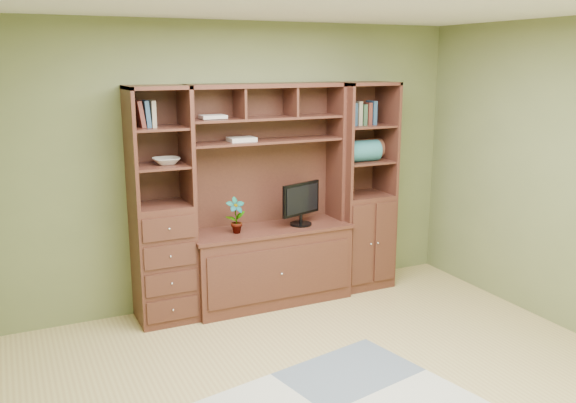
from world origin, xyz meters
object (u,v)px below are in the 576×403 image
left_tower (161,207)px  monitor (301,196)px  center_hutch (270,197)px  right_tower (363,187)px

left_tower → monitor: (1.30, -0.07, -0.01)m
center_hutch → left_tower: bearing=177.7°
left_tower → monitor: 1.30m
monitor → left_tower: bearing=156.9°
center_hutch → right_tower: (1.02, 0.04, 0.00)m
center_hutch → left_tower: size_ratio=1.00×
right_tower → monitor: (-0.72, -0.07, -0.01)m
monitor → center_hutch: bearing=153.6°
left_tower → right_tower: same height
right_tower → left_tower: bearing=180.0°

